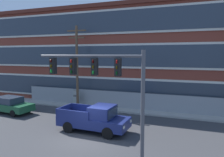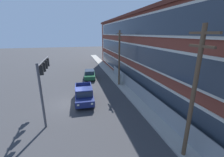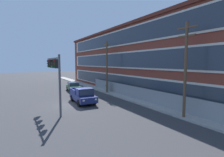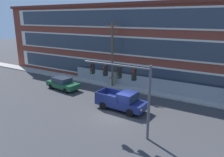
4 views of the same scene
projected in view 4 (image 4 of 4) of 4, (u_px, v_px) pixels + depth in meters
The scene contains 9 objects.
ground_plane at pixel (116, 115), 20.96m from camera, with size 160.00×160.00×0.00m, color #38383A.
sidewalk_building_side at pixel (147, 91), 27.35m from camera, with size 80.00×2.00×0.16m, color #9E9B93.
brick_mill_building at pixel (151, 42), 32.75m from camera, with size 49.02×12.24×10.92m.
chain_link_fence at pixel (161, 86), 26.70m from camera, with size 26.50×0.06×1.83m.
traffic_signal_mast at pixel (125, 81), 16.70m from camera, with size 5.96×0.43×5.80m.
pickup_truck_navy at pixel (122, 101), 21.86m from camera, with size 5.27×2.31×1.95m.
sedan_dark_green at pixel (63, 83), 28.28m from camera, with size 4.75×2.33×1.56m.
utility_pole_near_corner at pixel (112, 53), 28.07m from camera, with size 2.11×0.26×8.50m.
electrical_cabinet at pixel (112, 80), 29.42m from camera, with size 0.61×0.50×1.78m.
Camera 4 is at (9.82, -16.56, 9.02)m, focal length 35.00 mm.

